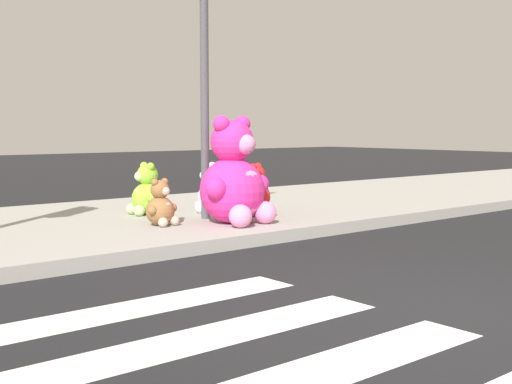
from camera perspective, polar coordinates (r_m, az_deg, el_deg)
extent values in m
plane|color=black|center=(5.05, 16.05, -10.15)|extent=(60.00, 60.00, 0.00)
cube|color=#9E9B93|center=(8.98, -12.54, -2.73)|extent=(28.00, 4.40, 0.15)
cube|color=white|center=(4.29, -6.54, -12.78)|extent=(3.20, 0.45, 0.00)
cube|color=white|center=(5.03, -12.24, -10.09)|extent=(3.20, 0.45, 0.00)
cylinder|color=#4C4C51|center=(8.73, -4.42, 8.18)|extent=(0.11, 0.11, 3.20)
sphere|color=#F22D93|center=(8.33, -2.05, 0.13)|extent=(0.82, 0.82, 0.82)
ellipsoid|color=pink|center=(8.13, -0.54, 0.00)|extent=(0.47, 0.25, 0.53)
sphere|color=#F22D93|center=(8.29, -2.06, 4.36)|extent=(0.54, 0.54, 0.54)
sphere|color=pink|center=(8.13, -0.89, 4.11)|extent=(0.25, 0.25, 0.25)
sphere|color=#F22D93|center=(8.43, -1.18, 5.85)|extent=(0.21, 0.21, 0.21)
sphere|color=#F22D93|center=(8.54, 0.26, 0.68)|extent=(0.26, 0.26, 0.26)
sphere|color=pink|center=(8.29, 0.79, -1.77)|extent=(0.28, 0.28, 0.28)
sphere|color=#F22D93|center=(8.15, -2.99, 5.85)|extent=(0.21, 0.21, 0.21)
sphere|color=#F22D93|center=(7.97, -3.45, 0.33)|extent=(0.26, 0.26, 0.26)
sphere|color=pink|center=(7.96, -1.34, -2.08)|extent=(0.28, 0.28, 0.28)
sphere|color=olive|center=(8.23, -8.21, -1.62)|extent=(0.35, 0.35, 0.35)
ellipsoid|color=tan|center=(8.14, -7.59, -1.70)|extent=(0.21, 0.12, 0.23)
sphere|color=olive|center=(8.20, -8.23, 0.21)|extent=(0.23, 0.23, 0.23)
sphere|color=tan|center=(8.13, -7.75, 0.07)|extent=(0.11, 0.11, 0.11)
sphere|color=olive|center=(8.25, -7.83, 0.90)|extent=(0.09, 0.09, 0.09)
sphere|color=olive|center=(8.31, -7.16, -1.36)|extent=(0.11, 0.11, 0.11)
sphere|color=tan|center=(8.21, -6.98, -2.45)|extent=(0.12, 0.12, 0.12)
sphere|color=olive|center=(8.14, -8.66, 0.82)|extent=(0.09, 0.09, 0.09)
sphere|color=olive|center=(8.08, -8.86, -1.58)|extent=(0.11, 0.11, 0.11)
sphere|color=tan|center=(8.07, -7.96, -2.60)|extent=(0.12, 0.12, 0.12)
sphere|color=#8CD133|center=(9.31, -9.25, -0.55)|extent=(0.44, 0.44, 0.44)
ellipsoid|color=#B8DE87|center=(9.24, -10.14, -0.60)|extent=(0.12, 0.25, 0.29)
sphere|color=#8CD133|center=(9.28, -9.29, 1.48)|extent=(0.29, 0.29, 0.29)
sphere|color=#B8DE87|center=(9.23, -9.97, 1.34)|extent=(0.13, 0.13, 0.13)
sphere|color=#8CD133|center=(9.18, -9.02, 2.16)|extent=(0.11, 0.11, 0.11)
sphere|color=#8CD133|center=(9.09, -8.99, -0.48)|extent=(0.14, 0.14, 0.14)
sphere|color=#B8DE87|center=(9.13, -9.97, -1.59)|extent=(0.15, 0.15, 0.15)
sphere|color=#8CD133|center=(9.36, -9.57, 2.22)|extent=(0.11, 0.11, 0.11)
sphere|color=#8CD133|center=(9.47, -10.11, -0.26)|extent=(0.14, 0.14, 0.14)
sphere|color=#B8DE87|center=(9.35, -10.60, -1.43)|extent=(0.15, 0.15, 0.15)
sphere|color=white|center=(9.47, -3.72, -0.41)|extent=(0.43, 0.43, 0.43)
ellipsoid|color=white|center=(9.46, -4.66, -0.42)|extent=(0.21, 0.25, 0.28)
sphere|color=white|center=(9.44, -3.73, 1.54)|extent=(0.28, 0.28, 0.28)
sphere|color=white|center=(9.43, -4.46, 1.43)|extent=(0.13, 0.13, 0.13)
sphere|color=white|center=(9.33, -3.71, 2.20)|extent=(0.11, 0.11, 0.11)
sphere|color=white|center=(9.26, -4.00, -0.34)|extent=(0.14, 0.14, 0.14)
sphere|color=white|center=(9.36, -4.81, -1.36)|extent=(0.15, 0.15, 0.15)
sphere|color=white|center=(9.53, -3.76, 2.27)|extent=(0.11, 0.11, 0.11)
sphere|color=white|center=(9.66, -4.09, -0.09)|extent=(0.14, 0.14, 0.14)
sphere|color=white|center=(9.59, -4.84, -1.19)|extent=(0.15, 0.15, 0.15)
sphere|color=red|center=(9.48, -0.04, -0.41)|extent=(0.43, 0.43, 0.43)
ellipsoid|color=#DB7B7B|center=(9.54, -0.89, -0.37)|extent=(0.25, 0.19, 0.28)
sphere|color=red|center=(9.46, -0.04, 1.50)|extent=(0.28, 0.28, 0.28)
sphere|color=#DB7B7B|center=(9.50, -0.70, 1.42)|extent=(0.13, 0.13, 0.13)
sphere|color=red|center=(9.36, -0.26, 2.15)|extent=(0.11, 0.11, 0.11)
sphere|color=red|center=(9.32, -0.80, -0.32)|extent=(0.13, 0.13, 0.13)
sphere|color=#DB7B7B|center=(9.46, -1.32, -1.28)|extent=(0.15, 0.15, 0.15)
sphere|color=red|center=(9.54, 0.18, 2.21)|extent=(0.11, 0.11, 0.11)
sphere|color=red|center=(9.69, 0.11, -0.09)|extent=(0.13, 0.13, 0.13)
sphere|color=#DB7B7B|center=(9.68, -0.77, -1.12)|extent=(0.15, 0.15, 0.15)
sphere|color=#B28CD8|center=(8.99, -0.19, -1.15)|extent=(0.30, 0.30, 0.30)
ellipsoid|color=silver|center=(9.06, -0.69, -1.09)|extent=(0.17, 0.08, 0.19)
sphere|color=#B28CD8|center=(8.96, -0.20, 0.27)|extent=(0.20, 0.20, 0.20)
sphere|color=silver|center=(9.02, -0.58, 0.23)|extent=(0.09, 0.09, 0.09)
sphere|color=#B28CD8|center=(8.91, -0.50, 0.74)|extent=(0.07, 0.07, 0.07)
sphere|color=#B28CD8|center=(8.91, -1.00, -1.06)|extent=(0.09, 0.09, 0.09)
sphere|color=silver|center=(9.03, -1.14, -1.74)|extent=(0.10, 0.10, 0.10)
sphere|color=#B28CD8|center=(9.01, 0.11, 0.79)|extent=(0.07, 0.07, 0.07)
sphere|color=#B28CD8|center=(9.11, 0.25, -0.91)|extent=(0.09, 0.09, 0.09)
sphere|color=silver|center=(9.14, -0.41, -1.65)|extent=(0.10, 0.10, 0.10)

